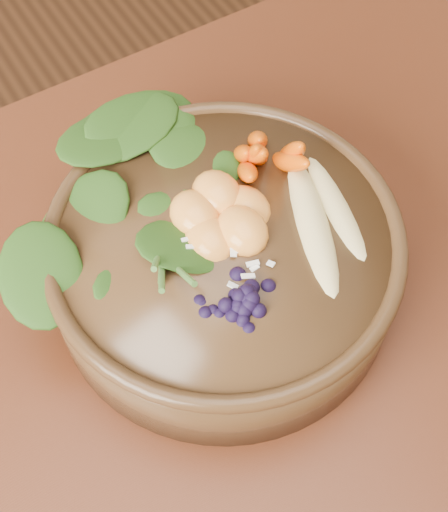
{
  "coord_description": "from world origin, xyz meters",
  "views": [
    {
      "loc": [
        -0.07,
        -0.16,
        1.33
      ],
      "look_at": [
        0.1,
        0.13,
        0.8
      ],
      "focal_mm": 50.0,
      "sensor_mm": 36.0,
      "label": 1
    }
  ],
  "objects_px": {
    "carrot_cluster": "(268,120)",
    "blueberry_pile": "(244,287)",
    "stoneware_bowl": "(224,262)",
    "mandarin_cluster": "(222,206)",
    "kale_heap": "(154,169)",
    "banana_halves": "(326,205)",
    "dining_table": "(201,484)"
  },
  "relations": [
    {
      "from": "blueberry_pile",
      "to": "mandarin_cluster",
      "type": "bearing_deg",
      "value": 70.81
    },
    {
      "from": "stoneware_bowl",
      "to": "carrot_cluster",
      "type": "xyz_separation_m",
      "value": [
        0.08,
        0.06,
        0.08
      ]
    },
    {
      "from": "banana_halves",
      "to": "kale_heap",
      "type": "bearing_deg",
      "value": 156.45
    },
    {
      "from": "stoneware_bowl",
      "to": "banana_halves",
      "type": "relative_size",
      "value": 1.88
    },
    {
      "from": "kale_heap",
      "to": "carrot_cluster",
      "type": "xyz_separation_m",
      "value": [
        0.1,
        -0.02,
        0.02
      ]
    },
    {
      "from": "blueberry_pile",
      "to": "dining_table",
      "type": "bearing_deg",
      "value": -141.89
    },
    {
      "from": "banana_halves",
      "to": "mandarin_cluster",
      "type": "bearing_deg",
      "value": 170.25
    },
    {
      "from": "dining_table",
      "to": "mandarin_cluster",
      "type": "xyz_separation_m",
      "value": [
        0.11,
        0.14,
        0.19
      ]
    },
    {
      "from": "carrot_cluster",
      "to": "blueberry_pile",
      "type": "distance_m",
      "value": 0.16
    },
    {
      "from": "stoneware_bowl",
      "to": "blueberry_pile",
      "type": "height_order",
      "value": "blueberry_pile"
    },
    {
      "from": "stoneware_bowl",
      "to": "mandarin_cluster",
      "type": "bearing_deg",
      "value": 63.73
    },
    {
      "from": "carrot_cluster",
      "to": "banana_halves",
      "type": "distance_m",
      "value": 0.09
    },
    {
      "from": "mandarin_cluster",
      "to": "blueberry_pile",
      "type": "height_order",
      "value": "blueberry_pile"
    },
    {
      "from": "mandarin_cluster",
      "to": "dining_table",
      "type": "bearing_deg",
      "value": -127.52
    },
    {
      "from": "dining_table",
      "to": "kale_heap",
      "type": "xyz_separation_m",
      "value": [
        0.08,
        0.2,
        0.2
      ]
    },
    {
      "from": "stoneware_bowl",
      "to": "kale_heap",
      "type": "height_order",
      "value": "kale_heap"
    },
    {
      "from": "kale_heap",
      "to": "carrot_cluster",
      "type": "relative_size",
      "value": 2.38
    },
    {
      "from": "stoneware_bowl",
      "to": "mandarin_cluster",
      "type": "height_order",
      "value": "mandarin_cluster"
    },
    {
      "from": "kale_heap",
      "to": "stoneware_bowl",
      "type": "bearing_deg",
      "value": -73.06
    },
    {
      "from": "stoneware_bowl",
      "to": "carrot_cluster",
      "type": "height_order",
      "value": "carrot_cluster"
    },
    {
      "from": "stoneware_bowl",
      "to": "kale_heap",
      "type": "xyz_separation_m",
      "value": [
        -0.02,
        0.08,
        0.06
      ]
    },
    {
      "from": "dining_table",
      "to": "banana_halves",
      "type": "height_order",
      "value": "banana_halves"
    },
    {
      "from": "dining_table",
      "to": "carrot_cluster",
      "type": "xyz_separation_m",
      "value": [
        0.18,
        0.19,
        0.22
      ]
    },
    {
      "from": "dining_table",
      "to": "carrot_cluster",
      "type": "distance_m",
      "value": 0.34
    },
    {
      "from": "carrot_cluster",
      "to": "blueberry_pile",
      "type": "height_order",
      "value": "carrot_cluster"
    },
    {
      "from": "banana_halves",
      "to": "blueberry_pile",
      "type": "height_order",
      "value": "blueberry_pile"
    },
    {
      "from": "stoneware_bowl",
      "to": "kale_heap",
      "type": "bearing_deg",
      "value": 106.94
    },
    {
      "from": "banana_halves",
      "to": "mandarin_cluster",
      "type": "distance_m",
      "value": 0.09
    },
    {
      "from": "dining_table",
      "to": "blueberry_pile",
      "type": "relative_size",
      "value": 11.22
    },
    {
      "from": "kale_heap",
      "to": "carrot_cluster",
      "type": "bearing_deg",
      "value": -9.42
    },
    {
      "from": "carrot_cluster",
      "to": "mandarin_cluster",
      "type": "height_order",
      "value": "carrot_cluster"
    },
    {
      "from": "kale_heap",
      "to": "banana_halves",
      "type": "xyz_separation_m",
      "value": [
        0.11,
        -0.1,
        -0.01
      ]
    }
  ]
}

